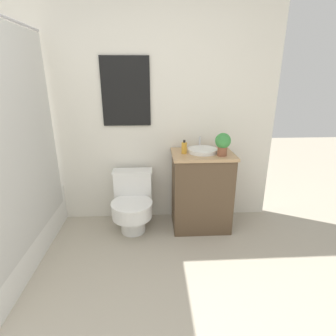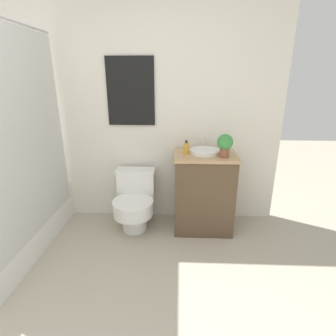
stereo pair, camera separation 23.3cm
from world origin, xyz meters
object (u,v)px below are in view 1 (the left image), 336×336
Objects in this scene: toilet at (133,203)px; soap_bottle at (184,148)px; sink at (203,150)px; potted_plant at (223,143)px.

toilet is 0.80m from soap_bottle.
sink is 1.51× the size of potted_plant.
toilet is at bearing -177.96° from soap_bottle.
soap_bottle is 0.61× the size of potted_plant.
toilet is 1.12m from potted_plant.
potted_plant is (0.36, -0.10, 0.07)m from soap_bottle.
toilet is 4.53× the size of soap_bottle.
potted_plant is (0.17, -0.13, 0.11)m from sink.
soap_bottle reaches higher than toilet.
potted_plant reaches higher than sink.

